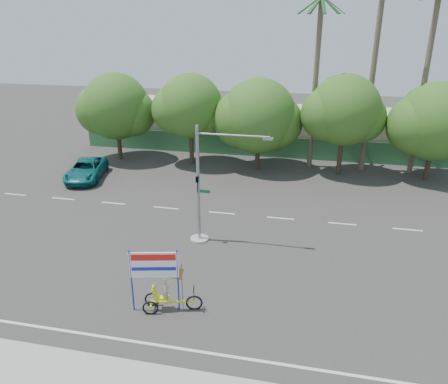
# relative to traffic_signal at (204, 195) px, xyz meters

# --- Properties ---
(ground) EXTENTS (120.00, 120.00, 0.00)m
(ground) POSITION_rel_traffic_signal_xyz_m (2.20, -3.98, -2.92)
(ground) COLOR #33302D
(ground) RESTS_ON ground
(fence) EXTENTS (38.00, 0.08, 2.00)m
(fence) POSITION_rel_traffic_signal_xyz_m (2.20, 17.52, -1.92)
(fence) COLOR #336B3D
(fence) RESTS_ON ground
(building_left) EXTENTS (12.00, 8.00, 4.00)m
(building_left) POSITION_rel_traffic_signal_xyz_m (-7.80, 22.02, -0.92)
(building_left) COLOR beige
(building_left) RESTS_ON ground
(building_right) EXTENTS (14.00, 8.00, 3.60)m
(building_right) POSITION_rel_traffic_signal_xyz_m (10.20, 22.02, -1.12)
(building_right) COLOR beige
(building_right) RESTS_ON ground
(tree_far_left) EXTENTS (7.14, 6.00, 7.96)m
(tree_far_left) POSITION_rel_traffic_signal_xyz_m (-11.85, 14.02, 1.84)
(tree_far_left) COLOR #473828
(tree_far_left) RESTS_ON ground
(tree_left) EXTENTS (6.66, 5.60, 8.07)m
(tree_left) POSITION_rel_traffic_signal_xyz_m (-4.85, 14.02, 2.14)
(tree_left) COLOR #473828
(tree_left) RESTS_ON ground
(tree_center) EXTENTS (7.62, 6.40, 7.85)m
(tree_center) POSITION_rel_traffic_signal_xyz_m (1.14, 14.02, 1.55)
(tree_center) COLOR #473828
(tree_center) RESTS_ON ground
(tree_right) EXTENTS (6.90, 5.80, 8.36)m
(tree_right) POSITION_rel_traffic_signal_xyz_m (8.15, 14.02, 2.32)
(tree_right) COLOR #473828
(tree_right) RESTS_ON ground
(tree_far_right) EXTENTS (7.38, 6.20, 7.94)m
(tree_far_right) POSITION_rel_traffic_signal_xyz_m (15.15, 14.02, 1.73)
(tree_far_right) COLOR #473828
(tree_far_right) RESTS_ON ground
(palm_tall) EXTENTS (3.73, 3.79, 17.45)m
(palm_tall) POSITION_rel_traffic_signal_xyz_m (10.20, 15.52, 7.55)
(palm_tall) COLOR #70604C
(palm_tall) RESTS_ON ground
(palm_mid) EXTENTS (3.73, 3.79, 15.45)m
(palm_mid) POSITION_rel_traffic_signal_xyz_m (14.20, 15.52, 6.48)
(palm_mid) COLOR #70604C
(palm_mid) RESTS_ON ground
(palm_short) EXTENTS (3.73, 3.79, 14.45)m
(palm_short) POSITION_rel_traffic_signal_xyz_m (5.70, 15.52, 5.94)
(palm_short) COLOR #70604C
(palm_short) RESTS_ON ground
(traffic_signal) EXTENTS (4.72, 1.10, 7.00)m
(traffic_signal) POSITION_rel_traffic_signal_xyz_m (0.00, 0.00, 0.00)
(traffic_signal) COLOR gray
(traffic_signal) RESTS_ON ground
(trike_billboard) EXTENTS (3.14, 1.13, 3.15)m
(trike_billboard) POSITION_rel_traffic_signal_xyz_m (-0.15, -6.89, -1.65)
(trike_billboard) COLOR black
(trike_billboard) RESTS_ON ground
(pickup_truck) EXTENTS (3.75, 6.00, 1.55)m
(pickup_truck) POSITION_rel_traffic_signal_xyz_m (-12.22, 8.38, -2.15)
(pickup_truck) COLOR #0D5E60
(pickup_truck) RESTS_ON ground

